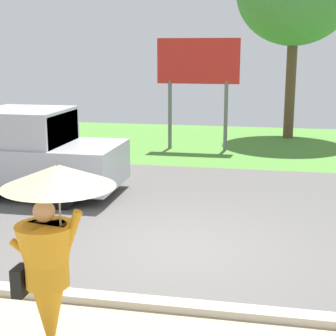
% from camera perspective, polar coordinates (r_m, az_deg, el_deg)
% --- Properties ---
extents(ground_plane, '(40.00, 22.00, 0.20)m').
position_cam_1_polar(ground_plane, '(11.30, 3.94, -3.62)').
color(ground_plane, '#565451').
extents(monk_pedestrian, '(1.13, 1.12, 2.13)m').
position_cam_1_polar(monk_pedestrian, '(5.42, -12.72, -9.11)').
color(monk_pedestrian, orange).
rests_on(monk_pedestrian, ground_plane).
extents(pickup_truck, '(5.20, 2.28, 1.88)m').
position_cam_1_polar(pickup_truck, '(12.21, -17.17, 1.51)').
color(pickup_truck, '#ADB2BA').
rests_on(pickup_truck, ground_plane).
extents(roadside_billboard, '(2.60, 0.12, 3.50)m').
position_cam_1_polar(roadside_billboard, '(16.62, 3.32, 10.74)').
color(roadside_billboard, slate).
rests_on(roadside_billboard, ground_plane).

